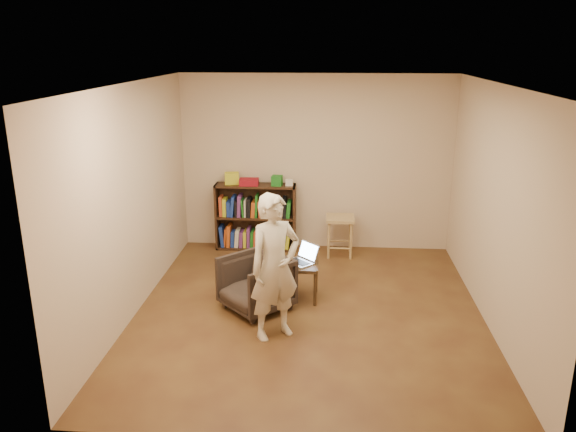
# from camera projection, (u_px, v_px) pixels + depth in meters

# --- Properties ---
(floor) EXTENTS (4.50, 4.50, 0.00)m
(floor) POSITION_uv_depth(u_px,v_px,m) (308.00, 312.00, 6.55)
(floor) COLOR #442416
(floor) RESTS_ON ground
(ceiling) EXTENTS (4.50, 4.50, 0.00)m
(ceiling) POSITION_uv_depth(u_px,v_px,m) (311.00, 84.00, 5.78)
(ceiling) COLOR white
(ceiling) RESTS_ON wall_back
(wall_back) EXTENTS (4.00, 0.00, 4.00)m
(wall_back) POSITION_uv_depth(u_px,v_px,m) (316.00, 163.00, 8.31)
(wall_back) COLOR #C4AF94
(wall_back) RESTS_ON floor
(wall_left) EXTENTS (0.00, 4.50, 4.50)m
(wall_left) POSITION_uv_depth(u_px,v_px,m) (132.00, 201.00, 6.31)
(wall_left) COLOR #C4AF94
(wall_left) RESTS_ON floor
(wall_right) EXTENTS (0.00, 4.50, 4.50)m
(wall_right) POSITION_uv_depth(u_px,v_px,m) (496.00, 209.00, 6.02)
(wall_right) COLOR #C4AF94
(wall_right) RESTS_ON floor
(bookshelf) EXTENTS (1.20, 0.30, 1.00)m
(bookshelf) POSITION_uv_depth(u_px,v_px,m) (256.00, 220.00, 8.48)
(bookshelf) COLOR black
(bookshelf) RESTS_ON floor
(box_yellow) EXTENTS (0.23, 0.19, 0.17)m
(box_yellow) POSITION_uv_depth(u_px,v_px,m) (232.00, 178.00, 8.32)
(box_yellow) COLOR gold
(box_yellow) RESTS_ON bookshelf
(red_cloth) EXTENTS (0.29, 0.22, 0.09)m
(red_cloth) POSITION_uv_depth(u_px,v_px,m) (249.00, 182.00, 8.27)
(red_cloth) COLOR maroon
(red_cloth) RESTS_ON bookshelf
(box_green) EXTENTS (0.16, 0.16, 0.15)m
(box_green) POSITION_uv_depth(u_px,v_px,m) (277.00, 181.00, 8.23)
(box_green) COLOR #1C691E
(box_green) RESTS_ON bookshelf
(box_white) EXTENTS (0.12, 0.12, 0.09)m
(box_white) POSITION_uv_depth(u_px,v_px,m) (289.00, 183.00, 8.24)
(box_white) COLOR silver
(box_white) RESTS_ON bookshelf
(stool) EXTENTS (0.41, 0.41, 0.59)m
(stool) POSITION_uv_depth(u_px,v_px,m) (340.00, 224.00, 8.18)
(stool) COLOR #A3774F
(stool) RESTS_ON floor
(armchair) EXTENTS (0.99, 0.99, 0.65)m
(armchair) POSITION_uv_depth(u_px,v_px,m) (256.00, 283.00, 6.54)
(armchair) COLOR #2E261F
(armchair) RESTS_ON floor
(side_table) EXTENTS (0.45, 0.45, 0.46)m
(side_table) POSITION_uv_depth(u_px,v_px,m) (300.00, 269.00, 6.80)
(side_table) COLOR black
(side_table) RESTS_ON floor
(laptop) EXTENTS (0.44, 0.44, 0.23)m
(laptop) POSITION_uv_depth(u_px,v_px,m) (303.00, 258.00, 6.81)
(laptop) COLOR #B3B4B8
(laptop) RESTS_ON side_table
(person) EXTENTS (0.68, 0.64, 1.57)m
(person) POSITION_uv_depth(u_px,v_px,m) (275.00, 267.00, 5.81)
(person) COLOR beige
(person) RESTS_ON floor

